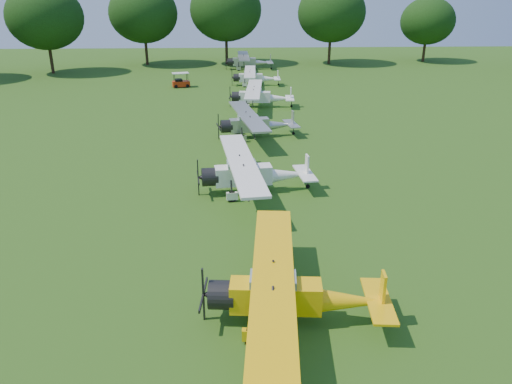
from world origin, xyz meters
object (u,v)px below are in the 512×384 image
aircraft_7 (248,60)px  golf_cart (181,82)px  aircraft_4 (255,123)px  aircraft_5 (260,95)px  aircraft_3 (252,172)px  aircraft_2 (290,292)px  aircraft_6 (254,76)px

aircraft_7 → golf_cart: size_ratio=4.95×
aircraft_7 → aircraft_4: bearing=-90.9°
aircraft_5 → aircraft_3: bearing=-89.5°
aircraft_3 → aircraft_5: (1.66, 22.92, -0.07)m
aircraft_3 → aircraft_5: bearing=79.4°
aircraft_3 → aircraft_5: size_ratio=1.06×
aircraft_2 → golf_cart: 47.73m
aircraft_3 → golf_cart: bearing=95.8°
aircraft_5 → aircraft_6: 12.16m
aircraft_4 → aircraft_7: bearing=79.6°
aircraft_2 → aircraft_3: 12.68m
aircraft_2 → aircraft_5: aircraft_2 is taller
aircraft_3 → aircraft_6: (1.65, 35.09, -0.16)m
aircraft_2 → aircraft_7: 61.00m
aircraft_2 → golf_cart: (-8.35, 46.99, -0.68)m
aircraft_2 → aircraft_4: aircraft_2 is taller
aircraft_3 → aircraft_7: size_ratio=0.99×
aircraft_5 → aircraft_6: (-0.01, 12.16, -0.10)m
aircraft_4 → golf_cart: aircraft_4 is taller
golf_cart → aircraft_6: bearing=-9.4°
aircraft_7 → golf_cart: (-8.71, -14.01, -0.72)m
aircraft_2 → aircraft_4: 24.50m
aircraft_3 → aircraft_4: size_ratio=1.06×
aircraft_3 → aircraft_4: (0.72, 11.85, -0.07)m
aircraft_4 → aircraft_3: bearing=-103.0°
aircraft_4 → aircraft_7: size_ratio=0.94×
aircraft_2 → aircraft_4: bearing=95.2°
aircraft_2 → aircraft_3: size_ratio=0.98×
aircraft_2 → aircraft_7: aircraft_7 is taller
aircraft_6 → aircraft_5: bearing=-87.6°
aircraft_6 → aircraft_2: bearing=-88.5°
aircraft_6 → aircraft_7: bearing=94.2°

